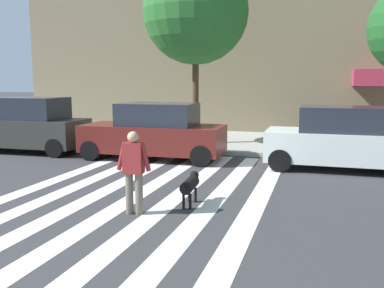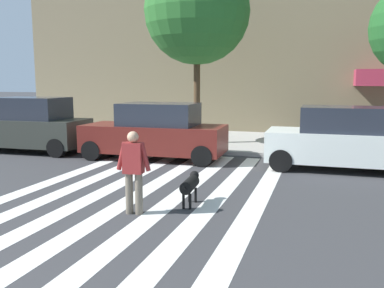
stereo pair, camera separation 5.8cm
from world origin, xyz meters
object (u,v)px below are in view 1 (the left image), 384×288
parked_car_behind_first (154,132)px  pedestrian_dog_walker (134,168)px  street_tree_nearest (196,11)px  parked_car_third_in_line (341,139)px  parked_car_near_curb (28,126)px  dog_on_leash (190,184)px

parked_car_behind_first → pedestrian_dog_walker: parked_car_behind_first is taller
street_tree_nearest → pedestrian_dog_walker: street_tree_nearest is taller
parked_car_behind_first → parked_car_third_in_line: parked_car_behind_first is taller
parked_car_near_curb → dog_on_leash: size_ratio=3.93×
parked_car_behind_first → dog_on_leash: parked_car_behind_first is taller
parked_car_near_curb → parked_car_behind_first: bearing=-0.0°
parked_car_third_in_line → dog_on_leash: 5.70m
street_tree_nearest → pedestrian_dog_walker: 9.72m
parked_car_third_in_line → street_tree_nearest: street_tree_nearest is taller
parked_car_behind_first → parked_car_third_in_line: bearing=-0.0°
dog_on_leash → parked_car_behind_first: bearing=120.1°
street_tree_nearest → pedestrian_dog_walker: (1.31, -8.61, -4.32)m
parked_car_third_in_line → street_tree_nearest: bearing=150.9°
parked_car_behind_first → parked_car_third_in_line: size_ratio=1.13×
parked_car_near_curb → dog_on_leash: bearing=-31.3°
parked_car_behind_first → street_tree_nearest: 5.30m
parked_car_near_curb → pedestrian_dog_walker: parked_car_near_curb is taller
street_tree_nearest → dog_on_leash: street_tree_nearest is taller
pedestrian_dog_walker → dog_on_leash: 1.35m
parked_car_behind_first → dog_on_leash: (2.73, -4.71, -0.46)m
parked_car_third_in_line → street_tree_nearest: size_ratio=0.59×
parked_car_behind_first → pedestrian_dog_walker: (1.86, -5.63, 0.02)m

